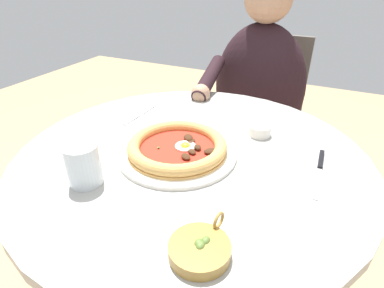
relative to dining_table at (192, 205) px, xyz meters
name	(u,v)px	position (x,y,z in m)	size (l,w,h in m)	color
dining_table	(192,205)	(0.00, 0.00, 0.00)	(0.92, 0.92, 0.75)	#999993
pizza_on_plate	(177,148)	(-0.03, 0.03, 0.20)	(0.31, 0.31, 0.04)	white
water_glass	(84,166)	(-0.22, 0.16, 0.23)	(0.08, 0.08, 0.10)	silver
steak_knife	(320,166)	(0.07, -0.31, 0.19)	(0.21, 0.02, 0.01)	silver
ramekin_capers	(260,130)	(0.17, -0.14, 0.20)	(0.06, 0.06, 0.03)	white
olive_pan	(200,249)	(-0.29, -0.16, 0.20)	(0.13, 0.11, 0.05)	olive
fork_utensil	(141,114)	(0.14, 0.25, 0.19)	(0.17, 0.02, 0.00)	#BCBCC1
diner_person	(254,127)	(0.66, 0.00, -0.04)	(0.49, 0.39, 1.16)	#282833
cafe_chair_diner	(262,113)	(0.80, -0.01, -0.03)	(0.39, 0.39, 0.90)	#504A45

